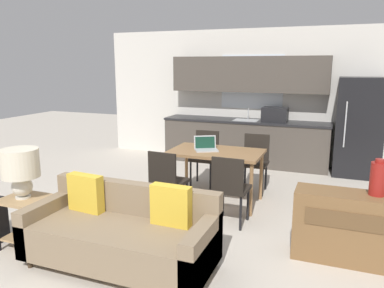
{
  "coord_description": "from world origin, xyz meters",
  "views": [
    {
      "loc": [
        1.72,
        -3.03,
        1.98
      ],
      "look_at": [
        -0.06,
        1.5,
        0.95
      ],
      "focal_mm": 35.0,
      "sensor_mm": 36.0,
      "label": 1
    }
  ],
  "objects_px": {
    "refrigerator": "(359,127)",
    "laptop": "(206,147)",
    "table_lamp": "(20,167)",
    "dining_chair_near_right": "(230,186)",
    "vase": "(378,178)",
    "side_table": "(25,214)",
    "dining_chair_far_left": "(205,155)",
    "dining_chair_far_right": "(255,159)",
    "dining_table": "(216,156)",
    "credenza": "(355,228)",
    "couch": "(123,233)",
    "dining_chair_near_left": "(167,179)"
  },
  "relations": [
    {
      "from": "dining_table",
      "to": "laptop",
      "type": "distance_m",
      "value": 0.2
    },
    {
      "from": "refrigerator",
      "to": "dining_table",
      "type": "relative_size",
      "value": 1.34
    },
    {
      "from": "table_lamp",
      "to": "laptop",
      "type": "height_order",
      "value": "table_lamp"
    },
    {
      "from": "vase",
      "to": "dining_chair_far_left",
      "type": "xyz_separation_m",
      "value": [
        -2.43,
        1.82,
        -0.38
      ]
    },
    {
      "from": "side_table",
      "to": "dining_chair_far_left",
      "type": "bearing_deg",
      "value": 68.57
    },
    {
      "from": "dining_chair_near_right",
      "to": "laptop",
      "type": "distance_m",
      "value": 0.98
    },
    {
      "from": "refrigerator",
      "to": "laptop",
      "type": "bearing_deg",
      "value": -133.22
    },
    {
      "from": "couch",
      "to": "dining_chair_far_right",
      "type": "distance_m",
      "value": 2.85
    },
    {
      "from": "table_lamp",
      "to": "dining_chair_near_left",
      "type": "height_order",
      "value": "table_lamp"
    },
    {
      "from": "dining_chair_far_right",
      "to": "refrigerator",
      "type": "bearing_deg",
      "value": 43.6
    },
    {
      "from": "laptop",
      "to": "credenza",
      "type": "bearing_deg",
      "value": -58.43
    },
    {
      "from": "credenza",
      "to": "laptop",
      "type": "xyz_separation_m",
      "value": [
        -2.0,
        1.13,
        0.46
      ]
    },
    {
      "from": "refrigerator",
      "to": "credenza",
      "type": "relative_size",
      "value": 1.47
    },
    {
      "from": "dining_table",
      "to": "couch",
      "type": "relative_size",
      "value": 0.7
    },
    {
      "from": "vase",
      "to": "table_lamp",
      "type": "bearing_deg",
      "value": -164.2
    },
    {
      "from": "dining_chair_far_left",
      "to": "side_table",
      "type": "bearing_deg",
      "value": -113.25
    },
    {
      "from": "credenza",
      "to": "dining_chair_near_right",
      "type": "distance_m",
      "value": 1.49
    },
    {
      "from": "vase",
      "to": "dining_chair_near_left",
      "type": "xyz_separation_m",
      "value": [
        -2.44,
        0.33,
        -0.38
      ]
    },
    {
      "from": "side_table",
      "to": "dining_chair_far_right",
      "type": "distance_m",
      "value": 3.41
    },
    {
      "from": "dining_table",
      "to": "credenza",
      "type": "height_order",
      "value": "dining_table"
    },
    {
      "from": "side_table",
      "to": "dining_chair_far_left",
      "type": "relative_size",
      "value": 0.63
    },
    {
      "from": "dining_table",
      "to": "credenza",
      "type": "relative_size",
      "value": 1.09
    },
    {
      "from": "refrigerator",
      "to": "dining_chair_near_right",
      "type": "xyz_separation_m",
      "value": [
        -1.55,
        -2.99,
        -0.37
      ]
    },
    {
      "from": "couch",
      "to": "dining_table",
      "type": "bearing_deg",
      "value": 81.09
    },
    {
      "from": "refrigerator",
      "to": "dining_table",
      "type": "distance_m",
      "value": 3.0
    },
    {
      "from": "side_table",
      "to": "dining_chair_near_left",
      "type": "relative_size",
      "value": 0.63
    },
    {
      "from": "credenza",
      "to": "laptop",
      "type": "bearing_deg",
      "value": 150.65
    },
    {
      "from": "dining_table",
      "to": "couch",
      "type": "xyz_separation_m",
      "value": [
        -0.32,
        -2.03,
        -0.36
      ]
    },
    {
      "from": "dining_table",
      "to": "dining_chair_far_left",
      "type": "distance_m",
      "value": 0.87
    },
    {
      "from": "table_lamp",
      "to": "credenza",
      "type": "bearing_deg",
      "value": 15.91
    },
    {
      "from": "refrigerator",
      "to": "dining_chair_near_right",
      "type": "relative_size",
      "value": 1.97
    },
    {
      "from": "dining_table",
      "to": "dining_chair_far_right",
      "type": "relative_size",
      "value": 1.47
    },
    {
      "from": "vase",
      "to": "laptop",
      "type": "xyz_separation_m",
      "value": [
        -2.16,
        1.09,
        -0.08
      ]
    },
    {
      "from": "dining_chair_near_left",
      "to": "laptop",
      "type": "xyz_separation_m",
      "value": [
        0.27,
        0.75,
        0.31
      ]
    },
    {
      "from": "dining_table",
      "to": "dining_chair_far_right",
      "type": "distance_m",
      "value": 0.85
    },
    {
      "from": "dining_chair_far_left",
      "to": "dining_chair_near_left",
      "type": "bearing_deg",
      "value": -91.95
    },
    {
      "from": "vase",
      "to": "dining_chair_near_right",
      "type": "relative_size",
      "value": 0.41
    },
    {
      "from": "refrigerator",
      "to": "dining_chair_near_right",
      "type": "bearing_deg",
      "value": -117.37
    },
    {
      "from": "side_table",
      "to": "laptop",
      "type": "bearing_deg",
      "value": 56.6
    },
    {
      "from": "couch",
      "to": "side_table",
      "type": "bearing_deg",
      "value": -177.49
    },
    {
      "from": "refrigerator",
      "to": "dining_chair_far_left",
      "type": "distance_m",
      "value": 2.86
    },
    {
      "from": "table_lamp",
      "to": "vase",
      "type": "relative_size",
      "value": 1.49
    },
    {
      "from": "refrigerator",
      "to": "vase",
      "type": "relative_size",
      "value": 4.85
    },
    {
      "from": "refrigerator",
      "to": "dining_chair_near_right",
      "type": "distance_m",
      "value": 3.38
    },
    {
      "from": "table_lamp",
      "to": "dining_chair_far_right",
      "type": "bearing_deg",
      "value": 55.2
    },
    {
      "from": "dining_table",
      "to": "table_lamp",
      "type": "relative_size",
      "value": 2.43
    },
    {
      "from": "couch",
      "to": "dining_chair_near_right",
      "type": "relative_size",
      "value": 2.09
    },
    {
      "from": "refrigerator",
      "to": "table_lamp",
      "type": "relative_size",
      "value": 3.26
    },
    {
      "from": "dining_chair_near_right",
      "to": "laptop",
      "type": "relative_size",
      "value": 2.23
    },
    {
      "from": "refrigerator",
      "to": "laptop",
      "type": "height_order",
      "value": "refrigerator"
    }
  ]
}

